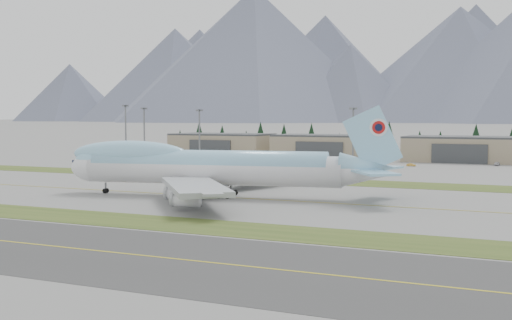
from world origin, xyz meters
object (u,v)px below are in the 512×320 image
at_px(hangar_left, 222,144).
at_px(service_vehicle_a, 274,160).
at_px(hangar_center, 328,146).
at_px(boeing_747_freighter, 208,167).
at_px(hangar_right, 463,149).
at_px(service_vehicle_b, 411,166).
at_px(service_vehicle_c, 497,166).

distance_m(hangar_left, service_vehicle_a, 44.78).
bearing_deg(hangar_center, boeing_747_freighter, -83.34).
xyz_separation_m(boeing_747_freighter, hangar_right, (42.47, 150.07, -1.77)).
height_order(boeing_747_freighter, service_vehicle_a, boeing_747_freighter).
bearing_deg(service_vehicle_a, hangar_right, -6.81).
relative_size(service_vehicle_b, service_vehicle_c, 0.73).
height_order(hangar_center, hangar_right, same).
xyz_separation_m(boeing_747_freighter, service_vehicle_a, (-35.00, 126.23, -7.16)).
relative_size(boeing_747_freighter, hangar_right, 1.73).
distance_m(hangar_right, service_vehicle_c, 24.43).
distance_m(boeing_747_freighter, hangar_left, 166.69).
relative_size(hangar_left, hangar_center, 1.00).
distance_m(boeing_747_freighter, service_vehicle_a, 131.19).
xyz_separation_m(hangar_right, service_vehicle_a, (-77.48, -23.84, -5.39)).
xyz_separation_m(hangar_right, service_vehicle_b, (-15.28, -35.38, -5.39)).
bearing_deg(service_vehicle_b, hangar_left, 78.27).
bearing_deg(service_vehicle_c, service_vehicle_a, -171.31).
height_order(hangar_right, service_vehicle_c, hangar_right).
xyz_separation_m(hangar_left, service_vehicle_a, (37.52, -23.84, -5.39)).
bearing_deg(hangar_center, service_vehicle_b, -38.35).
bearing_deg(hangar_center, hangar_left, 180.00).
bearing_deg(service_vehicle_b, hangar_right, -15.55).
bearing_deg(hangar_left, service_vehicle_c, -8.19).
xyz_separation_m(boeing_747_freighter, service_vehicle_c, (57.27, 131.40, -7.16)).
height_order(service_vehicle_a, service_vehicle_b, service_vehicle_a).
height_order(hangar_left, service_vehicle_b, hangar_left).
bearing_deg(hangar_center, service_vehicle_a, -126.24).
distance_m(service_vehicle_b, service_vehicle_c, 34.41).
xyz_separation_m(service_vehicle_b, service_vehicle_c, (30.08, 16.71, 0.00)).
relative_size(service_vehicle_a, service_vehicle_c, 0.74).
bearing_deg(hangar_left, service_vehicle_a, -32.43).
bearing_deg(hangar_left, service_vehicle_b, -19.53).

